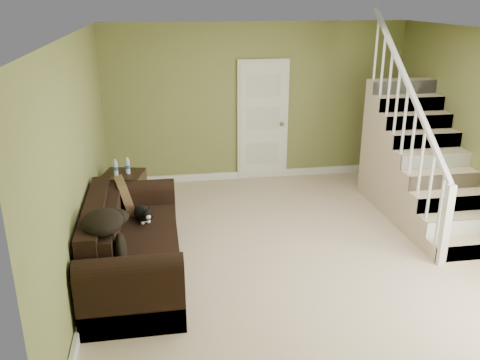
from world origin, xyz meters
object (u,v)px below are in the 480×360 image
object	(u,v)px
sofa	(130,248)
cat	(143,214)
banana	(140,262)
side_table	(125,194)

from	to	relation	value
sofa	cat	xyz separation A→B (m)	(0.15, 0.39, 0.24)
banana	sofa	bearing A→B (deg)	90.54
sofa	cat	size ratio (longest dim) A/B	4.68
side_table	banana	distance (m)	2.38
sofa	banana	distance (m)	0.69
side_table	cat	world-z (taller)	side_table
sofa	banana	bearing A→B (deg)	-78.67
cat	banana	distance (m)	1.04
sofa	cat	distance (m)	0.48
side_table	banana	world-z (taller)	side_table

